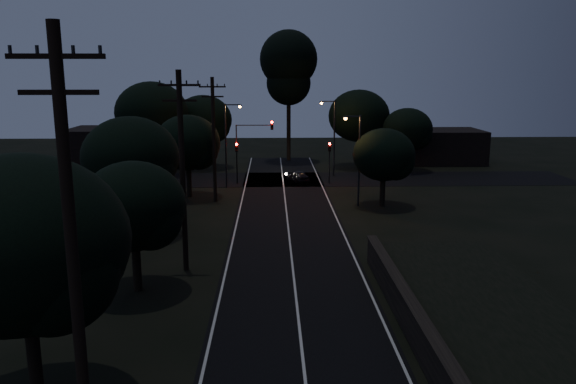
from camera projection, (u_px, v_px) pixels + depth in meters
name	position (u px, v px, depth m)	size (l,w,h in m)	color
road_surface	(286.00, 203.00, 47.48)	(60.00, 70.00, 0.03)	black
retaining_wall	(521.00, 364.00, 20.09)	(6.93, 26.00, 1.60)	black
utility_pole_near	(73.00, 266.00, 13.62)	(2.20, 0.30, 12.00)	black
utility_pole_mid	(182.00, 169.00, 30.35)	(2.20, 0.30, 11.00)	black
utility_pole_far	(214.00, 138.00, 47.02)	(2.20, 0.30, 10.50)	black
tree_left_a	(29.00, 249.00, 17.49)	(6.67, 6.67, 8.44)	black
tree_left_b	(137.00, 208.00, 27.56)	(5.22, 5.22, 6.63)	black
tree_left_c	(134.00, 160.00, 37.05)	(6.38, 6.38, 8.06)	black
tree_left_d	(190.00, 144.00, 48.96)	(5.74, 5.74, 7.28)	black
tree_far_nw	(205.00, 121.00, 64.42)	(6.60, 6.60, 8.36)	black
tree_far_w	(154.00, 114.00, 60.12)	(7.80, 7.80, 9.95)	black
tree_far_ne	(361.00, 117.00, 64.86)	(7.08, 7.08, 8.95)	black
tree_far_e	(409.00, 130.00, 62.36)	(5.54, 5.54, 7.02)	black
tree_right_a	(386.00, 156.00, 45.65)	(5.07, 5.07, 6.44)	black
tall_pine	(289.00, 67.00, 68.45)	(7.03, 7.03, 15.97)	black
building_left	(114.00, 147.00, 66.85)	(10.00, 8.00, 4.40)	black
building_right	(443.00, 146.00, 69.03)	(9.00, 7.00, 4.00)	black
signal_left	(237.00, 155.00, 55.42)	(0.28, 0.35, 4.10)	black
signal_right	(329.00, 155.00, 55.69)	(0.28, 0.35, 4.10)	black
signal_mast	(254.00, 140.00, 55.16)	(3.70, 0.35, 6.25)	black
streetlight_a	(228.00, 140.00, 53.08)	(1.66, 0.26, 8.00)	black
streetlight_b	(333.00, 133.00, 59.26)	(1.66, 0.26, 8.00)	black
streetlight_c	(357.00, 154.00, 45.65)	(1.46, 0.26, 7.50)	black
car	(298.00, 176.00, 56.90)	(1.31, 3.25, 1.11)	black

